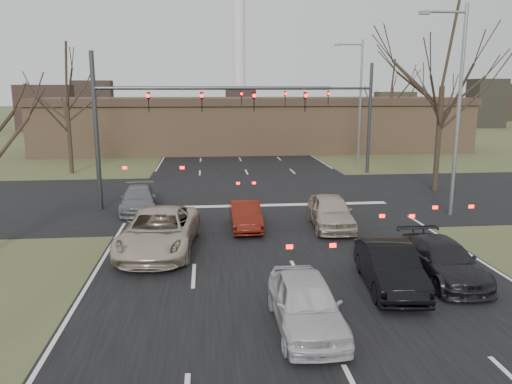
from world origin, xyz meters
The scene contains 18 objects.
ground centered at (0.00, 0.00, 0.00)m, with size 360.00×360.00×0.00m, color #434D29.
road_main centered at (0.00, 60.00, 0.01)m, with size 14.00×300.00×0.02m, color black.
road_cross centered at (0.00, 15.00, 0.01)m, with size 200.00×14.00×0.02m, color black.
building centered at (2.00, 38.00, 2.67)m, with size 42.40×10.40×5.30m.
mast_arm_near centered at (-5.23, 13.00, 5.07)m, with size 12.12×0.24×8.00m.
mast_arm_far centered at (6.18, 23.00, 5.02)m, with size 11.12×0.24×8.00m.
streetlight_right_near centered at (8.82, 10.00, 5.59)m, with size 2.34×0.25×10.00m.
streetlight_right_far centered at (9.32, 27.00, 5.59)m, with size 2.34×0.25×10.00m.
tree_right_near centered at (11.00, 16.00, 8.90)m, with size 6.90×6.90×11.50m.
tree_left_far centered at (-13.00, 25.00, 7.34)m, with size 5.70×5.70×9.50m.
tree_right_far centered at (15.00, 35.00, 6.96)m, with size 5.40×5.40×9.00m.
car_silver_suv centered at (-4.86, 5.79, 0.81)m, with size 2.67×5.80×1.61m, color beige.
car_white_sedan centered at (-0.50, -1.01, 0.71)m, with size 1.67×4.15×1.42m, color silver.
car_black_hatch centered at (2.64, 1.39, 0.70)m, with size 1.48×4.25×1.40m, color black.
car_charcoal_sedan centered at (4.66, 1.97, 0.64)m, with size 1.78×4.38×1.27m, color black.
car_grey_ahead centered at (-6.50, 12.50, 0.62)m, with size 1.75×4.30×1.25m, color slate.
car_red_ahead centered at (-1.31, 8.66, 0.61)m, with size 1.29×3.71×1.22m, color #52140B.
car_silver_ahead centered at (2.53, 8.42, 0.75)m, with size 1.77×4.39×1.50m, color #C0AE9B.
Camera 1 is at (-3.00, -12.91, 6.16)m, focal length 35.00 mm.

